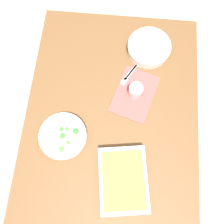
# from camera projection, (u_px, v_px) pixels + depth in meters

# --- Properties ---
(ground_plane) EXTENTS (6.00, 6.00, 0.00)m
(ground_plane) POSITION_uv_depth(u_px,v_px,m) (112.00, 135.00, 1.83)
(ground_plane) COLOR #B2A899
(dining_table) EXTENTS (1.20, 0.90, 0.74)m
(dining_table) POSITION_uv_depth(u_px,v_px,m) (112.00, 116.00, 1.21)
(dining_table) COLOR brown
(dining_table) RESTS_ON ground_plane
(placemat) EXTENTS (0.33, 0.27, 0.00)m
(placemat) POSITION_uv_depth(u_px,v_px,m) (135.00, 94.00, 1.15)
(placemat) COLOR #B24C47
(placemat) RESTS_ON dining_table
(stew_bowl) EXTENTS (0.24, 0.24, 0.06)m
(stew_bowl) POSITION_uv_depth(u_px,v_px,m) (149.00, 48.00, 1.19)
(stew_bowl) COLOR silver
(stew_bowl) RESTS_ON dining_table
(broccoli_bowl) EXTENTS (0.24, 0.24, 0.06)m
(broccoli_bowl) POSITION_uv_depth(u_px,v_px,m) (63.00, 136.00, 1.06)
(broccoli_bowl) COLOR silver
(broccoli_bowl) RESTS_ON dining_table
(baking_dish) EXTENTS (0.33, 0.26, 0.06)m
(baking_dish) POSITION_uv_depth(u_px,v_px,m) (123.00, 180.00, 1.00)
(baking_dish) COLOR silver
(baking_dish) RESTS_ON dining_table
(drink_cup) EXTENTS (0.07, 0.07, 0.08)m
(drink_cup) POSITION_uv_depth(u_px,v_px,m) (135.00, 92.00, 1.11)
(drink_cup) COLOR #B2BCC6
(drink_cup) RESTS_ON dining_table
(spoon_by_stew) EXTENTS (0.16, 0.11, 0.01)m
(spoon_by_stew) POSITION_uv_depth(u_px,v_px,m) (136.00, 65.00, 1.19)
(spoon_by_stew) COLOR silver
(spoon_by_stew) RESTS_ON dining_table
(spoon_by_broccoli) EXTENTS (0.08, 0.17, 0.01)m
(spoon_by_broccoli) POSITION_uv_depth(u_px,v_px,m) (73.00, 134.00, 1.09)
(spoon_by_broccoli) COLOR silver
(spoon_by_broccoli) RESTS_ON dining_table
(fork_on_table) EXTENTS (0.16, 0.11, 0.01)m
(fork_on_table) POSITION_uv_depth(u_px,v_px,m) (130.00, 74.00, 1.17)
(fork_on_table) COLOR silver
(fork_on_table) RESTS_ON dining_table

